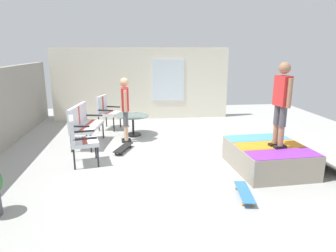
{
  "coord_description": "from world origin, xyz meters",
  "views": [
    {
      "loc": [
        -6.58,
        0.76,
        2.38
      ],
      "look_at": [
        -0.1,
        0.03,
        0.7
      ],
      "focal_mm": 32.04,
      "sensor_mm": 36.0,
      "label": 1
    }
  ],
  "objects_px": {
    "patio_bench": "(83,121)",
    "skateboard_by_bench": "(123,148)",
    "skate_ramp": "(270,157)",
    "patio_table": "(133,121)",
    "person_skater": "(282,99)",
    "patio_chair_by_wall": "(79,137)",
    "person_watching": "(125,105)",
    "skateboard_spare": "(244,192)",
    "patio_chair_near_house": "(106,109)"
  },
  "relations": [
    {
      "from": "patio_bench",
      "to": "skateboard_by_bench",
      "type": "distance_m",
      "value": 1.3
    },
    {
      "from": "skate_ramp",
      "to": "patio_table",
      "type": "xyz_separation_m",
      "value": [
        2.82,
        2.75,
        0.15
      ]
    },
    {
      "from": "patio_table",
      "to": "patio_bench",
      "type": "bearing_deg",
      "value": 121.1
    },
    {
      "from": "skate_ramp",
      "to": "person_skater",
      "type": "height_order",
      "value": "person_skater"
    },
    {
      "from": "patio_bench",
      "to": "patio_chair_by_wall",
      "type": "relative_size",
      "value": 1.29
    },
    {
      "from": "patio_table",
      "to": "skateboard_by_bench",
      "type": "relative_size",
      "value": 1.1
    },
    {
      "from": "patio_table",
      "to": "skateboard_by_bench",
      "type": "distance_m",
      "value": 1.43
    },
    {
      "from": "person_skater",
      "to": "skate_ramp",
      "type": "bearing_deg",
      "value": 25.55
    },
    {
      "from": "patio_bench",
      "to": "person_watching",
      "type": "height_order",
      "value": "person_watching"
    },
    {
      "from": "patio_table",
      "to": "person_watching",
      "type": "height_order",
      "value": "person_watching"
    },
    {
      "from": "patio_chair_by_wall",
      "to": "patio_table",
      "type": "bearing_deg",
      "value": -27.67
    },
    {
      "from": "patio_bench",
      "to": "skateboard_spare",
      "type": "xyz_separation_m",
      "value": [
        -3.18,
        -3.07,
        -0.53
      ]
    },
    {
      "from": "patio_table",
      "to": "patio_chair_by_wall",
      "type": "bearing_deg",
      "value": 152.33
    },
    {
      "from": "patio_bench",
      "to": "person_skater",
      "type": "xyz_separation_m",
      "value": [
        -2.2,
        -4.07,
        0.85
      ]
    },
    {
      "from": "patio_table",
      "to": "skateboard_spare",
      "type": "xyz_separation_m",
      "value": [
        -3.93,
        -1.82,
        -0.32
      ]
    },
    {
      "from": "person_watching",
      "to": "patio_bench",
      "type": "bearing_deg",
      "value": 98.93
    },
    {
      "from": "patio_chair_by_wall",
      "to": "skateboard_spare",
      "type": "distance_m",
      "value": 3.49
    },
    {
      "from": "patio_bench",
      "to": "person_watching",
      "type": "distance_m",
      "value": 1.14
    },
    {
      "from": "patio_bench",
      "to": "person_skater",
      "type": "distance_m",
      "value": 4.71
    },
    {
      "from": "skate_ramp",
      "to": "patio_bench",
      "type": "height_order",
      "value": "patio_bench"
    },
    {
      "from": "patio_chair_by_wall",
      "to": "skateboard_by_bench",
      "type": "xyz_separation_m",
      "value": [
        0.76,
        -0.88,
        -0.53
      ]
    },
    {
      "from": "skate_ramp",
      "to": "person_skater",
      "type": "xyz_separation_m",
      "value": [
        -0.14,
        -0.07,
        1.21
      ]
    },
    {
      "from": "patio_bench",
      "to": "person_skater",
      "type": "relative_size",
      "value": 0.81
    },
    {
      "from": "patio_bench",
      "to": "patio_chair_by_wall",
      "type": "distance_m",
      "value": 1.38
    },
    {
      "from": "skate_ramp",
      "to": "patio_table",
      "type": "relative_size",
      "value": 2.37
    },
    {
      "from": "patio_chair_by_wall",
      "to": "person_watching",
      "type": "relative_size",
      "value": 0.61
    },
    {
      "from": "patio_chair_near_house",
      "to": "skateboard_spare",
      "type": "xyz_separation_m",
      "value": [
        -4.72,
        -2.64,
        -0.53
      ]
    },
    {
      "from": "person_watching",
      "to": "skateboard_spare",
      "type": "xyz_separation_m",
      "value": [
        -3.34,
        -2.01,
        -0.89
      ]
    },
    {
      "from": "person_watching",
      "to": "person_skater",
      "type": "bearing_deg",
      "value": -128.27
    },
    {
      "from": "patio_chair_near_house",
      "to": "skateboard_spare",
      "type": "bearing_deg",
      "value": -150.81
    },
    {
      "from": "patio_chair_near_house",
      "to": "patio_table",
      "type": "bearing_deg",
      "value": -134.22
    },
    {
      "from": "patio_table",
      "to": "skateboard_spare",
      "type": "distance_m",
      "value": 4.34
    },
    {
      "from": "skate_ramp",
      "to": "person_watching",
      "type": "xyz_separation_m",
      "value": [
        2.23,
        2.94,
        0.72
      ]
    },
    {
      "from": "skateboard_spare",
      "to": "patio_chair_near_house",
      "type": "bearing_deg",
      "value": 29.19
    },
    {
      "from": "patio_bench",
      "to": "patio_chair_near_house",
      "type": "bearing_deg",
      "value": -15.68
    },
    {
      "from": "patio_bench",
      "to": "person_skater",
      "type": "height_order",
      "value": "person_skater"
    },
    {
      "from": "person_skater",
      "to": "skateboard_spare",
      "type": "bearing_deg",
      "value": 134.24
    },
    {
      "from": "patio_bench",
      "to": "skate_ramp",
      "type": "bearing_deg",
      "value": -117.26
    },
    {
      "from": "skate_ramp",
      "to": "skateboard_spare",
      "type": "distance_m",
      "value": 1.46
    },
    {
      "from": "person_watching",
      "to": "patio_chair_near_house",
      "type": "bearing_deg",
      "value": 24.53
    },
    {
      "from": "patio_chair_by_wall",
      "to": "skateboard_by_bench",
      "type": "distance_m",
      "value": 1.28
    },
    {
      "from": "patio_chair_by_wall",
      "to": "patio_chair_near_house",
      "type": "bearing_deg",
      "value": -5.91
    },
    {
      "from": "skateboard_by_bench",
      "to": "skateboard_spare",
      "type": "relative_size",
      "value": 1.0
    },
    {
      "from": "person_skater",
      "to": "skateboard_spare",
      "type": "distance_m",
      "value": 1.96
    },
    {
      "from": "person_skater",
      "to": "skateboard_by_bench",
      "type": "relative_size",
      "value": 2.0
    },
    {
      "from": "patio_chair_near_house",
      "to": "patio_table",
      "type": "relative_size",
      "value": 1.13
    },
    {
      "from": "patio_table",
      "to": "person_skater",
      "type": "relative_size",
      "value": 0.55
    },
    {
      "from": "patio_chair_by_wall",
      "to": "person_skater",
      "type": "distance_m",
      "value": 4.11
    },
    {
      "from": "patio_chair_near_house",
      "to": "patio_chair_by_wall",
      "type": "xyz_separation_m",
      "value": [
        -2.92,
        0.3,
        0.0
      ]
    },
    {
      "from": "patio_chair_by_wall",
      "to": "person_watching",
      "type": "distance_m",
      "value": 1.84
    }
  ]
}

